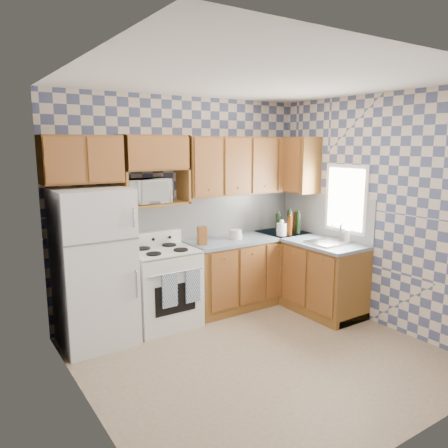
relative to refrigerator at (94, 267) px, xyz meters
The scene contains 31 objects.
floor 1.97m from the refrigerator, 44.43° to the right, with size 3.40×3.40×0.00m, color #80684E.
back_wall 1.42m from the refrigerator, 15.35° to the left, with size 3.40×0.02×2.70m, color #4D567C.
right_wall 3.27m from the refrigerator, 22.79° to the right, with size 0.02×3.20×2.70m, color #4D567C.
backsplash_back 1.75m from the refrigerator, 11.47° to the left, with size 2.60×0.01×0.56m, color silver.
backsplash_right 3.02m from the refrigerator, ahead, with size 0.01×1.60×0.56m, color silver.
refrigerator is the anchor object (origin of this frame).
stove_body 0.89m from the refrigerator, ahead, with size 0.76×0.65×0.90m, color white.
cooktop 0.81m from the refrigerator, ahead, with size 0.76×0.65×0.03m, color silver.
backguard 0.87m from the refrigerator, 20.44° to the left, with size 0.76×0.08×0.17m, color white.
dish_towel_left 0.85m from the refrigerator, 23.77° to the right, with size 0.18×0.03×0.38m, color navy.
dish_towel_right 1.11m from the refrigerator, 17.46° to the right, with size 0.18×0.03×0.38m, color navy.
base_cabinets_back 2.14m from the refrigerator, ahead, with size 1.75×0.60×0.88m, color brown.
base_cabinets_right 2.74m from the refrigerator, ahead, with size 0.60×1.60×0.88m, color brown.
countertop_back 2.10m from the refrigerator, ahead, with size 1.77×0.63×0.04m, color slate.
countertop_right 2.71m from the refrigerator, ahead, with size 0.63×1.60×0.04m, color slate.
upper_cabinets_back 2.34m from the refrigerator, ahead, with size 1.75×0.33×0.74m, color brown.
upper_cabinets_fridge 1.15m from the refrigerator, 94.64° to the left, with size 0.82×0.33×0.50m, color brown.
upper_cabinets_right 2.99m from the refrigerator, ahead, with size 0.33×0.70×0.74m, color brown.
microwave_shelf 1.02m from the refrigerator, 12.94° to the left, with size 0.80×0.33×0.03m, color brown.
microwave 1.05m from the refrigerator, 16.13° to the left, with size 0.52×0.35×0.29m, color white.
sink 2.79m from the refrigerator, 16.65° to the right, with size 0.48×0.40×0.03m, color #B7B7BC.
window 3.13m from the refrigerator, 15.12° to the right, with size 0.02×0.66×0.86m, color white.
bottle_0 2.66m from the refrigerator, ahead, with size 0.07×0.07×0.32m, color black.
bottle_1 2.77m from the refrigerator, ahead, with size 0.07×0.07×0.30m, color black.
bottle_2 2.81m from the refrigerator, ahead, with size 0.07×0.07×0.28m, color #512307.
bottle_3 2.60m from the refrigerator, ahead, with size 0.07×0.07×0.26m, color #512307.
bottle_4 2.51m from the refrigerator, ahead, with size 0.07×0.07×0.29m, color black.
knife_block 1.34m from the refrigerator, ahead, with size 0.10×0.10×0.22m, color brown.
electric_kettle 2.50m from the refrigerator, ahead, with size 0.13×0.13×0.17m, color white.
food_containers 1.87m from the refrigerator, ahead, with size 0.18×0.18×0.12m, color beige, non-canonical shape.
soap_bottle 3.00m from the refrigerator, 18.45° to the right, with size 0.06×0.06×0.17m, color beige.
Camera 1 is at (-2.59, -3.23, 2.13)m, focal length 35.00 mm.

